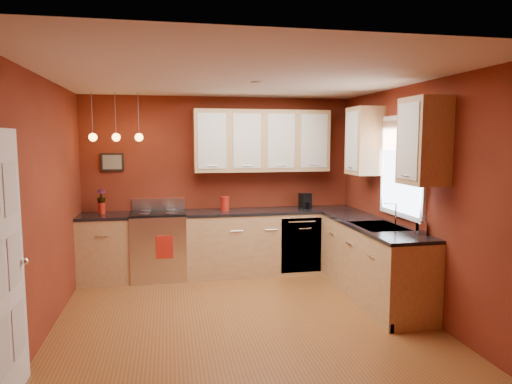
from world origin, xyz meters
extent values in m
plane|color=brown|center=(0.00, 0.00, 0.00)|extent=(4.20, 4.20, 0.00)
cube|color=silver|center=(0.00, 0.00, 2.60)|extent=(4.00, 4.20, 0.02)
cube|color=maroon|center=(0.00, 2.10, 1.30)|extent=(4.00, 0.02, 2.60)
cube|color=maroon|center=(0.00, -2.10, 1.30)|extent=(4.00, 0.02, 2.60)
cube|color=maroon|center=(-2.00, 0.00, 1.30)|extent=(0.02, 4.20, 2.60)
cube|color=maroon|center=(2.00, 0.00, 1.30)|extent=(0.02, 4.20, 2.60)
cube|color=tan|center=(-1.65, 1.80, 0.45)|extent=(0.70, 0.60, 0.90)
cube|color=tan|center=(0.73, 1.80, 0.45)|extent=(2.54, 0.60, 0.90)
cube|color=tan|center=(1.70, 0.45, 0.45)|extent=(0.60, 2.10, 0.90)
cube|color=black|center=(-1.65, 1.80, 0.92)|extent=(0.70, 0.62, 0.04)
cube|color=black|center=(0.73, 1.80, 0.92)|extent=(2.54, 0.62, 0.04)
cube|color=black|center=(1.70, 0.45, 0.92)|extent=(0.62, 2.10, 0.04)
cube|color=silver|center=(-0.92, 1.80, 0.46)|extent=(0.76, 0.64, 0.92)
cube|color=black|center=(-0.92, 1.50, 0.48)|extent=(0.55, 0.02, 0.32)
cylinder|color=silver|center=(-0.92, 1.49, 0.72)|extent=(0.60, 0.02, 0.02)
cube|color=black|center=(-0.92, 1.80, 0.94)|extent=(0.76, 0.60, 0.03)
cylinder|color=gray|center=(-1.10, 1.66, 0.95)|extent=(0.16, 0.16, 0.01)
cylinder|color=gray|center=(-0.74, 1.66, 0.95)|extent=(0.16, 0.16, 0.01)
cylinder|color=gray|center=(-1.10, 1.94, 0.95)|extent=(0.16, 0.16, 0.01)
cylinder|color=gray|center=(-0.74, 1.94, 0.95)|extent=(0.16, 0.16, 0.01)
cube|color=silver|center=(-0.92, 2.10, 1.03)|extent=(0.76, 0.04, 0.16)
cube|color=silver|center=(1.10, 1.51, 0.45)|extent=(0.60, 0.02, 0.80)
cube|color=gray|center=(1.70, 0.30, 0.92)|extent=(0.50, 0.70, 0.05)
cube|color=black|center=(1.70, 0.47, 0.91)|extent=(0.42, 0.30, 0.02)
cube|color=black|center=(1.70, 0.13, 0.91)|extent=(0.42, 0.30, 0.02)
cylinder|color=white|center=(1.92, 0.30, 1.08)|extent=(0.02, 0.02, 0.28)
cylinder|color=white|center=(1.85, 0.30, 1.21)|extent=(0.16, 0.02, 0.02)
cube|color=white|center=(1.98, 0.30, 1.65)|extent=(0.04, 1.02, 1.22)
cube|color=white|center=(1.97, 0.30, 1.65)|extent=(0.01, 0.90, 1.10)
cube|color=#906648|center=(1.95, 0.30, 2.02)|extent=(0.02, 0.96, 0.36)
cube|color=white|center=(-1.97, -1.20, 1.02)|extent=(0.06, 0.82, 2.05)
cube|color=silver|center=(-1.94, -1.02, 1.60)|extent=(0.00, 0.28, 0.40)
cube|color=silver|center=(-1.94, -1.02, 1.05)|extent=(0.00, 0.28, 0.40)
cube|color=silver|center=(-1.94, -1.38, 0.50)|extent=(0.00, 0.28, 0.40)
cube|color=silver|center=(-1.94, -1.02, 0.50)|extent=(0.00, 0.28, 0.40)
sphere|color=white|center=(-1.91, -0.87, 1.00)|extent=(0.06, 0.06, 0.06)
cube|color=tan|center=(0.60, 1.93, 1.95)|extent=(2.00, 0.35, 0.90)
cube|color=tan|center=(1.82, 0.32, 1.95)|extent=(0.35, 1.95, 0.90)
cube|color=black|center=(-1.55, 2.08, 1.65)|extent=(0.32, 0.03, 0.26)
cylinder|color=gray|center=(-1.75, 1.75, 2.30)|extent=(0.01, 0.01, 0.60)
sphere|color=#FFA53F|center=(-1.75, 1.75, 2.00)|extent=(0.11, 0.11, 0.11)
cylinder|color=gray|center=(-1.45, 1.75, 2.30)|extent=(0.01, 0.01, 0.60)
sphere|color=#FFA53F|center=(-1.45, 1.75, 2.00)|extent=(0.11, 0.11, 0.11)
cylinder|color=gray|center=(-1.15, 1.75, 2.30)|extent=(0.01, 0.01, 0.60)
sphere|color=#FFA53F|center=(-1.15, 1.75, 2.00)|extent=(0.11, 0.11, 0.11)
cylinder|color=#AE1E12|center=(0.04, 1.84, 1.03)|extent=(0.12, 0.12, 0.19)
cylinder|color=#AE1E12|center=(0.04, 1.84, 1.13)|extent=(0.13, 0.13, 0.02)
cylinder|color=#AE1E12|center=(-1.69, 1.88, 1.02)|extent=(0.10, 0.10, 0.16)
imported|color=#AE1E12|center=(-1.69, 1.88, 1.18)|extent=(0.15, 0.15, 0.21)
cube|color=black|center=(1.25, 1.83, 1.05)|extent=(0.19, 0.17, 0.23)
cylinder|color=black|center=(1.25, 1.79, 0.99)|extent=(0.11, 0.11, 0.10)
imported|color=white|center=(1.93, -0.25, 1.04)|extent=(0.10, 0.10, 0.19)
cube|color=#AE1E12|center=(-0.84, 1.47, 0.52)|extent=(0.23, 0.02, 0.31)
camera|label=1|loc=(-0.77, -4.71, 1.96)|focal=32.00mm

